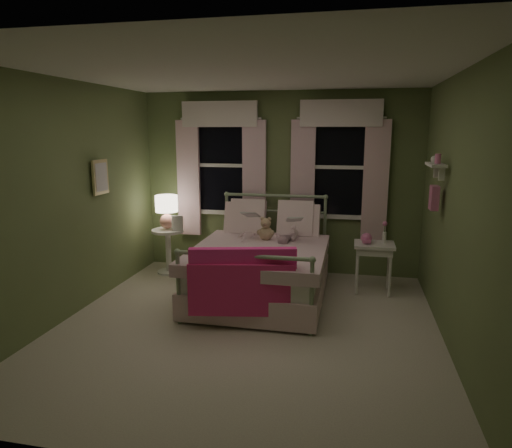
% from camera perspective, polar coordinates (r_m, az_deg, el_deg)
% --- Properties ---
extents(room_shell, '(4.20, 4.20, 4.20)m').
position_cam_1_polar(room_shell, '(4.59, -1.31, 2.15)').
color(room_shell, beige).
rests_on(room_shell, ground).
extents(bed, '(1.58, 2.04, 1.18)m').
position_cam_1_polar(bed, '(5.71, 0.73, -5.36)').
color(bed, white).
rests_on(bed, ground).
extents(pink_throw, '(1.09, 0.36, 0.71)m').
position_cam_1_polar(pink_throw, '(4.69, -1.74, -6.32)').
color(pink_throw, '#FF3193').
rests_on(pink_throw, bed).
extents(child_left, '(0.27, 0.18, 0.72)m').
position_cam_1_polar(child_left, '(6.04, -1.07, 0.90)').
color(child_left, '#F7D1DD').
rests_on(child_left, bed).
extents(child_right, '(0.39, 0.33, 0.72)m').
position_cam_1_polar(child_right, '(5.94, 4.19, 0.70)').
color(child_right, '#F7D1DD').
rests_on(child_right, bed).
extents(book_left, '(0.21, 0.13, 0.26)m').
position_cam_1_polar(book_left, '(5.80, -1.64, 0.77)').
color(book_left, beige).
rests_on(book_left, child_left).
extents(book_right, '(0.22, 0.15, 0.26)m').
position_cam_1_polar(book_right, '(5.70, 3.85, 0.13)').
color(book_right, beige).
rests_on(book_right, child_right).
extents(teddy_bear, '(0.23, 0.19, 0.31)m').
position_cam_1_polar(teddy_bear, '(5.86, 1.25, -0.81)').
color(teddy_bear, tan).
rests_on(teddy_bear, bed).
extents(nightstand_left, '(0.46, 0.46, 0.65)m').
position_cam_1_polar(nightstand_left, '(6.75, -10.93, -2.59)').
color(nightstand_left, white).
rests_on(nightstand_left, ground).
extents(table_lamp, '(0.32, 0.32, 0.48)m').
position_cam_1_polar(table_lamp, '(6.64, -11.10, 1.89)').
color(table_lamp, '#DC9382').
rests_on(table_lamp, nightstand_left).
extents(book_nightstand, '(0.18, 0.24, 0.02)m').
position_cam_1_polar(book_nightstand, '(6.59, -10.47, -0.79)').
color(book_nightstand, beige).
rests_on(book_nightstand, nightstand_left).
extents(nightstand_right, '(0.50, 0.40, 0.64)m').
position_cam_1_polar(nightstand_right, '(6.00, 14.54, -3.27)').
color(nightstand_right, white).
rests_on(nightstand_right, ground).
extents(pink_toy, '(0.14, 0.19, 0.14)m').
position_cam_1_polar(pink_toy, '(5.95, 13.66, -1.77)').
color(pink_toy, pink).
rests_on(pink_toy, nightstand_right).
extents(bud_vase, '(0.06, 0.06, 0.28)m').
position_cam_1_polar(bud_vase, '(6.00, 15.78, -0.98)').
color(bud_vase, white).
rests_on(bud_vase, nightstand_right).
extents(window_left, '(1.34, 0.13, 1.96)m').
position_cam_1_polar(window_left, '(6.72, -4.42, 7.92)').
color(window_left, black).
rests_on(window_left, room_shell).
extents(window_right, '(1.34, 0.13, 1.96)m').
position_cam_1_polar(window_right, '(6.45, 10.36, 7.61)').
color(window_right, black).
rests_on(window_right, room_shell).
extents(wall_shelf, '(0.15, 0.50, 0.60)m').
position_cam_1_polar(wall_shelf, '(5.20, 21.49, 4.97)').
color(wall_shelf, white).
rests_on(wall_shelf, room_shell).
extents(framed_picture, '(0.03, 0.32, 0.42)m').
position_cam_1_polar(framed_picture, '(5.85, -18.87, 5.58)').
color(framed_picture, beige).
rests_on(framed_picture, room_shell).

